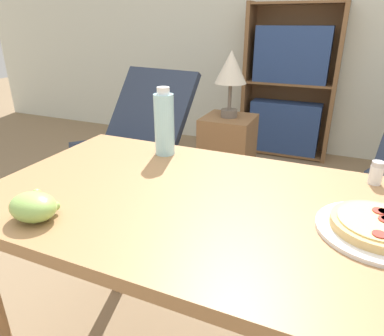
{
  "coord_description": "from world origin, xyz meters",
  "views": [
    {
      "loc": [
        0.32,
        -0.86,
        1.21
      ],
      "look_at": [
        -0.04,
        -0.04,
        0.83
      ],
      "focal_mm": 32.0,
      "sensor_mm": 36.0,
      "label": 1
    }
  ],
  "objects_px": {
    "table_lamp": "(231,70)",
    "salt_shaker": "(376,173)",
    "pizza_on_plate": "(377,227)",
    "drink_bottle": "(164,123)",
    "lounge_chair_near": "(139,154)",
    "bookshelf": "(288,89)",
    "grape_bunch": "(34,207)",
    "side_table": "(227,159)"
  },
  "relations": [
    {
      "from": "bookshelf",
      "to": "table_lamp",
      "type": "height_order",
      "value": "bookshelf"
    },
    {
      "from": "drink_bottle",
      "to": "salt_shaker",
      "type": "relative_size",
      "value": 3.43
    },
    {
      "from": "pizza_on_plate",
      "to": "table_lamp",
      "type": "height_order",
      "value": "table_lamp"
    },
    {
      "from": "pizza_on_plate",
      "to": "lounge_chair_near",
      "type": "bearing_deg",
      "value": 138.49
    },
    {
      "from": "pizza_on_plate",
      "to": "salt_shaker",
      "type": "relative_size",
      "value": 3.79
    },
    {
      "from": "side_table",
      "to": "table_lamp",
      "type": "bearing_deg",
      "value": 0.0
    },
    {
      "from": "drink_bottle",
      "to": "salt_shaker",
      "type": "xyz_separation_m",
      "value": [
        0.69,
        0.02,
        -0.08
      ]
    },
    {
      "from": "salt_shaker",
      "to": "side_table",
      "type": "xyz_separation_m",
      "value": [
        -0.81,
        1.13,
        -0.5
      ]
    },
    {
      "from": "salt_shaker",
      "to": "bookshelf",
      "type": "xyz_separation_m",
      "value": [
        -0.59,
        2.26,
        -0.17
      ]
    },
    {
      "from": "table_lamp",
      "to": "salt_shaker",
      "type": "bearing_deg",
      "value": -54.44
    },
    {
      "from": "grape_bunch",
      "to": "lounge_chair_near",
      "type": "xyz_separation_m",
      "value": [
        -0.71,
        1.56,
        -0.52
      ]
    },
    {
      "from": "lounge_chair_near",
      "to": "side_table",
      "type": "bearing_deg",
      "value": 18.56
    },
    {
      "from": "pizza_on_plate",
      "to": "salt_shaker",
      "type": "bearing_deg",
      "value": 88.27
    },
    {
      "from": "salt_shaker",
      "to": "bookshelf",
      "type": "height_order",
      "value": "bookshelf"
    },
    {
      "from": "salt_shaker",
      "to": "side_table",
      "type": "relative_size",
      "value": 0.11
    },
    {
      "from": "grape_bunch",
      "to": "drink_bottle",
      "type": "distance_m",
      "value": 0.54
    },
    {
      "from": "lounge_chair_near",
      "to": "table_lamp",
      "type": "xyz_separation_m",
      "value": [
        0.67,
        0.12,
        0.64
      ]
    },
    {
      "from": "drink_bottle",
      "to": "lounge_chair_near",
      "type": "xyz_separation_m",
      "value": [
        -0.79,
        1.04,
        -0.6
      ]
    },
    {
      "from": "pizza_on_plate",
      "to": "table_lamp",
      "type": "distance_m",
      "value": 1.63
    },
    {
      "from": "salt_shaker",
      "to": "side_table",
      "type": "distance_m",
      "value": 1.48
    },
    {
      "from": "lounge_chair_near",
      "to": "drink_bottle",
      "type": "bearing_deg",
      "value": -44.14
    },
    {
      "from": "drink_bottle",
      "to": "side_table",
      "type": "bearing_deg",
      "value": 96.01
    },
    {
      "from": "pizza_on_plate",
      "to": "table_lamp",
      "type": "relative_size",
      "value": 0.61
    },
    {
      "from": "lounge_chair_near",
      "to": "side_table",
      "type": "height_order",
      "value": "lounge_chair_near"
    },
    {
      "from": "lounge_chair_near",
      "to": "bookshelf",
      "type": "relative_size",
      "value": 0.64
    },
    {
      "from": "grape_bunch",
      "to": "bookshelf",
      "type": "distance_m",
      "value": 2.82
    },
    {
      "from": "salt_shaker",
      "to": "lounge_chair_near",
      "type": "distance_m",
      "value": 1.87
    },
    {
      "from": "pizza_on_plate",
      "to": "lounge_chair_near",
      "type": "distance_m",
      "value": 2.02
    },
    {
      "from": "grape_bunch",
      "to": "lounge_chair_near",
      "type": "bearing_deg",
      "value": 114.4
    },
    {
      "from": "table_lamp",
      "to": "bookshelf",
      "type": "bearing_deg",
      "value": 79.04
    },
    {
      "from": "side_table",
      "to": "table_lamp",
      "type": "xyz_separation_m",
      "value": [
        0.0,
        0.0,
        0.62
      ]
    },
    {
      "from": "salt_shaker",
      "to": "bookshelf",
      "type": "relative_size",
      "value": 0.05
    },
    {
      "from": "bookshelf",
      "to": "table_lamp",
      "type": "distance_m",
      "value": 1.18
    },
    {
      "from": "pizza_on_plate",
      "to": "side_table",
      "type": "distance_m",
      "value": 1.7
    },
    {
      "from": "lounge_chair_near",
      "to": "table_lamp",
      "type": "bearing_deg",
      "value": 18.56
    },
    {
      "from": "side_table",
      "to": "salt_shaker",
      "type": "bearing_deg",
      "value": -54.44
    },
    {
      "from": "grape_bunch",
      "to": "side_table",
      "type": "height_order",
      "value": "grape_bunch"
    },
    {
      "from": "bookshelf",
      "to": "salt_shaker",
      "type": "bearing_deg",
      "value": -75.34
    },
    {
      "from": "drink_bottle",
      "to": "table_lamp",
      "type": "relative_size",
      "value": 0.56
    },
    {
      "from": "pizza_on_plate",
      "to": "salt_shaker",
      "type": "height_order",
      "value": "salt_shaker"
    },
    {
      "from": "grape_bunch",
      "to": "drink_bottle",
      "type": "bearing_deg",
      "value": 81.32
    },
    {
      "from": "lounge_chair_near",
      "to": "side_table",
      "type": "relative_size",
      "value": 1.43
    }
  ]
}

